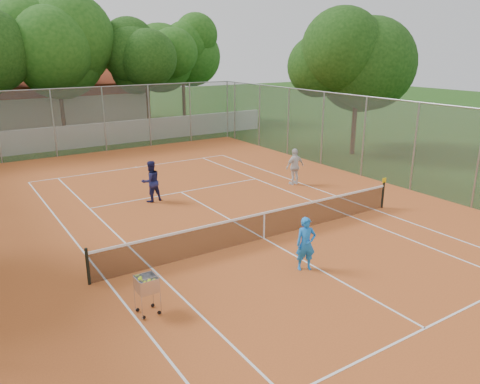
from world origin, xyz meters
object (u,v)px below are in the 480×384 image
player_near (306,244)px  player_far_left (151,181)px  ball_hopper (147,294)px  clubhouse (33,101)px  tennis_net (264,225)px  player_far_right (295,167)px

player_near → player_far_left: player_far_left is taller
ball_hopper → clubhouse: bearing=93.8°
player_far_left → ball_hopper: bearing=59.8°
tennis_net → ball_hopper: ball_hopper is taller
player_far_right → clubhouse: bearing=-74.6°
tennis_net → player_far_right: bearing=42.0°
tennis_net → ball_hopper: (-5.14, -2.27, 0.05)m
player_far_left → player_far_right: player_far_left is taller
tennis_net → player_far_left: 6.13m
player_far_left → player_far_right: 6.86m
tennis_net → player_far_left: player_far_left is taller
player_far_right → tennis_net: bearing=41.1°
player_far_left → tennis_net: bearing=98.4°
clubhouse → player_far_right: size_ratio=9.44×
ball_hopper → tennis_net: bearing=33.4°
player_near → player_far_left: size_ratio=0.91×
clubhouse → ball_hopper: 31.47m
clubhouse → tennis_net: bearing=-86.1°
tennis_net → clubhouse: 29.12m
player_near → player_far_left: 8.52m
player_far_left → ball_hopper: size_ratio=1.62×
clubhouse → ball_hopper: size_ratio=15.13×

